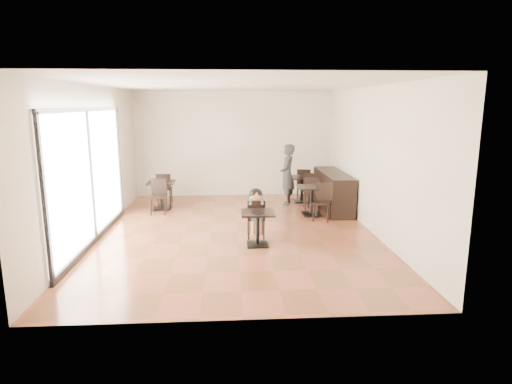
{
  "coord_description": "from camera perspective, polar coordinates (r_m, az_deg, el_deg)",
  "views": [
    {
      "loc": [
        -0.16,
        -9.21,
        2.8
      ],
      "look_at": [
        0.4,
        -0.46,
        1.0
      ],
      "focal_mm": 30.0,
      "sensor_mm": 36.0,
      "label": 1
    }
  ],
  "objects": [
    {
      "name": "cafe_table_mid",
      "position": [
        11.05,
        7.43,
        -1.18
      ],
      "size": [
        0.94,
        0.94,
        0.75
      ],
      "primitive_type": null,
      "rotation": [
        0.0,
        0.0,
        -0.41
      ],
      "color": "black",
      "rests_on": "floor"
    },
    {
      "name": "pizza_slice",
      "position": [
        8.83,
        0.06,
        -0.71
      ],
      "size": [
        0.25,
        0.19,
        0.06
      ],
      "primitive_type": null,
      "color": "#D4BE6F",
      "rests_on": "child"
    },
    {
      "name": "wall_right",
      "position": [
        9.81,
        15.22,
        4.17
      ],
      "size": [
        0.01,
        8.0,
        3.2
      ],
      "primitive_type": "cube",
      "color": "silver",
      "rests_on": "floor"
    },
    {
      "name": "adult_patron",
      "position": [
        12.08,
        4.2,
        2.31
      ],
      "size": [
        0.51,
        0.69,
        1.71
      ],
      "primitive_type": "imported",
      "rotation": [
        0.0,
        0.0,
        -1.75
      ],
      "color": "#333438",
      "rests_on": "floor"
    },
    {
      "name": "floor",
      "position": [
        9.63,
        -2.55,
        -5.32
      ],
      "size": [
        6.0,
        8.0,
        0.01
      ],
      "primitive_type": "cube",
      "color": "brown",
      "rests_on": "ground"
    },
    {
      "name": "child_table",
      "position": [
        8.63,
        0.21,
        -4.91
      ],
      "size": [
        0.66,
        0.66,
        0.7
      ],
      "primitive_type": null,
      "color": "black",
      "rests_on": "floor"
    },
    {
      "name": "chair_mid_a",
      "position": [
        11.59,
        7.66,
        -0.2
      ],
      "size": [
        0.54,
        0.54,
        0.9
      ],
      "primitive_type": null,
      "rotation": [
        0.0,
        0.0,
        2.73
      ],
      "color": "black",
      "rests_on": "floor"
    },
    {
      "name": "wall_left",
      "position": [
        9.71,
        -20.67,
        3.75
      ],
      "size": [
        0.01,
        8.0,
        3.2
      ],
      "primitive_type": "cube",
      "color": "silver",
      "rests_on": "floor"
    },
    {
      "name": "plate",
      "position": [
        8.44,
        0.26,
        -2.78
      ],
      "size": [
        0.24,
        0.24,
        0.01
      ],
      "primitive_type": "cylinder",
      "color": "black",
      "rests_on": "child_table"
    },
    {
      "name": "chair_back_b",
      "position": [
        12.01,
        7.26,
        0.23
      ],
      "size": [
        0.47,
        0.47,
        0.9
      ],
      "primitive_type": null,
      "rotation": [
        0.0,
        0.0,
        -0.18
      ],
      "color": "black",
      "rests_on": "floor"
    },
    {
      "name": "child_chair",
      "position": [
        9.14,
        -0.02,
        -3.5
      ],
      "size": [
        0.38,
        0.38,
        0.84
      ],
      "primitive_type": null,
      "rotation": [
        0.0,
        0.0,
        3.14
      ],
      "color": "black",
      "rests_on": "floor"
    },
    {
      "name": "child",
      "position": [
        9.11,
        -0.02,
        -2.84
      ],
      "size": [
        0.38,
        0.53,
        1.06
      ],
      "primitive_type": null,
      "color": "gray",
      "rests_on": "child_chair"
    },
    {
      "name": "cafe_table_left",
      "position": [
        11.91,
        -12.45,
        -0.43
      ],
      "size": [
        0.71,
        0.71,
        0.75
      ],
      "primitive_type": null,
      "rotation": [
        0.0,
        0.0,
        -0.01
      ],
      "color": "black",
      "rests_on": "floor"
    },
    {
      "name": "service_counter",
      "position": [
        11.78,
        10.22,
        0.16
      ],
      "size": [
        0.6,
        2.4,
        1.0
      ],
      "primitive_type": "cube",
      "color": "black",
      "rests_on": "floor"
    },
    {
      "name": "chair_back_a",
      "position": [
        13.08,
        6.36,
        1.18
      ],
      "size": [
        0.47,
        0.47,
        0.9
      ],
      "primitive_type": null,
      "rotation": [
        0.0,
        0.0,
        2.96
      ],
      "color": "black",
      "rests_on": "floor"
    },
    {
      "name": "wall_front",
      "position": [
        5.35,
        -1.85,
        -1.39
      ],
      "size": [
        6.0,
        0.01,
        3.2
      ],
      "primitive_type": "cube",
      "color": "silver",
      "rests_on": "floor"
    },
    {
      "name": "chair_left_b",
      "position": [
        11.36,
        -12.88,
        -0.63
      ],
      "size": [
        0.41,
        0.41,
        0.9
      ],
      "primitive_type": null,
      "rotation": [
        0.0,
        0.0,
        -0.01
      ],
      "color": "black",
      "rests_on": "floor"
    },
    {
      "name": "ceiling",
      "position": [
        9.22,
        -2.74,
        14.07
      ],
      "size": [
        6.0,
        8.0,
        0.01
      ],
      "primitive_type": "cube",
      "color": "silver",
      "rests_on": "floor"
    },
    {
      "name": "chair_left_a",
      "position": [
        12.42,
        -12.09,
        0.45
      ],
      "size": [
        0.41,
        0.41,
        0.9
      ],
      "primitive_type": null,
      "rotation": [
        0.0,
        0.0,
        3.14
      ],
      "color": "black",
      "rests_on": "floor"
    },
    {
      "name": "cafe_table_back",
      "position": [
        12.53,
        6.1,
        0.37
      ],
      "size": [
        0.82,
        0.82,
        0.75
      ],
      "primitive_type": null,
      "rotation": [
        0.0,
        0.0,
        -0.18
      ],
      "color": "black",
      "rests_on": "floor"
    },
    {
      "name": "wall_back",
      "position": [
        13.26,
        -2.96,
        6.4
      ],
      "size": [
        6.0,
        0.01,
        3.2
      ],
      "primitive_type": "cube",
      "color": "silver",
      "rests_on": "floor"
    },
    {
      "name": "chair_mid_b",
      "position": [
        10.54,
        8.82,
        -1.42
      ],
      "size": [
        0.54,
        0.54,
        0.9
      ],
      "primitive_type": null,
      "rotation": [
        0.0,
        0.0,
        -0.41
      ],
      "color": "black",
      "rests_on": "floor"
    },
    {
      "name": "storefront_window",
      "position": [
        9.26,
        -21.29,
        2.1
      ],
      "size": [
        0.04,
        4.5,
        2.6
      ],
      "primitive_type": "cube",
      "color": "white",
      "rests_on": "floor"
    }
  ]
}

